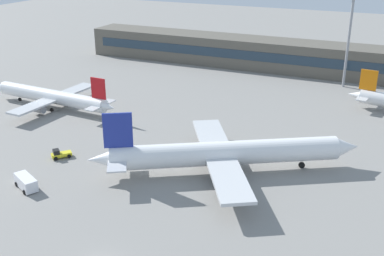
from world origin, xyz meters
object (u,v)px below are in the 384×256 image
(airplane_mid, at_px, (51,96))
(floodlight_tower_west, at_px, (349,34))
(baggage_tug_yellow, at_px, (60,154))
(service_van_white, at_px, (26,182))
(airplane_near, at_px, (227,153))

(airplane_mid, xyz_separation_m, floodlight_tower_west, (61.06, 46.75, 11.54))
(airplane_mid, bearing_deg, floodlight_tower_west, 37.44)
(airplane_mid, relative_size, baggage_tug_yellow, 10.02)
(baggage_tug_yellow, xyz_separation_m, service_van_white, (2.49, -11.54, 0.31))
(airplane_near, xyz_separation_m, floodlight_tower_west, (11.05, 61.23, 10.80))
(baggage_tug_yellow, bearing_deg, floodlight_tower_west, 59.09)
(airplane_near, relative_size, floodlight_tower_west, 1.70)
(airplane_mid, xyz_separation_m, service_van_white, (22.50, -33.35, -1.69))
(airplane_near, xyz_separation_m, baggage_tug_yellow, (-30.00, -7.33, -2.75))
(service_van_white, bearing_deg, airplane_mid, 124.00)
(baggage_tug_yellow, relative_size, floodlight_tower_west, 0.15)
(airplane_near, relative_size, service_van_white, 7.57)
(baggage_tug_yellow, bearing_deg, airplane_near, 13.74)
(airplane_mid, bearing_deg, service_van_white, -56.00)
(airplane_near, height_order, service_van_white, airplane_near)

